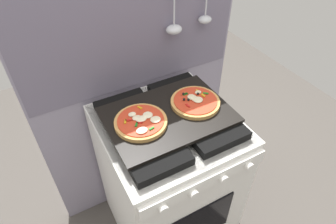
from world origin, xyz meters
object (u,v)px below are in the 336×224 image
object	(u,v)px
pizza_right	(196,102)
baking_tray	(168,115)
pizza_left	(141,122)
stove	(168,178)

from	to	relation	value
pizza_right	baking_tray	bearing A→B (deg)	178.77
pizza_left	pizza_right	bearing A→B (deg)	-0.20
pizza_left	pizza_right	size ratio (longest dim) A/B	1.00
stove	baking_tray	distance (m)	0.46
baking_tray	pizza_right	xyz separation A→B (m)	(0.14, -0.00, 0.02)
stove	pizza_left	distance (m)	0.50
stove	pizza_right	distance (m)	0.50
pizza_left	pizza_right	xyz separation A→B (m)	(0.27, -0.00, -0.00)
stove	pizza_right	world-z (taller)	pizza_right
pizza_left	pizza_right	distance (m)	0.27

